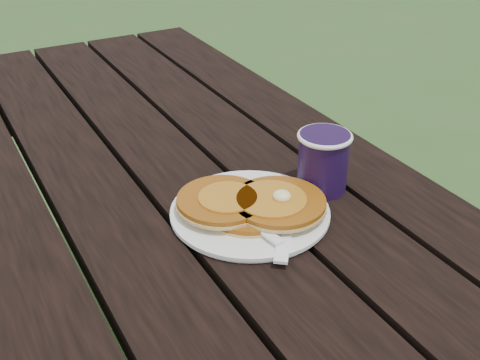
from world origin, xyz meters
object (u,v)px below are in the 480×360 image
pancake_stack (252,203)px  plate (250,213)px  coffee_cup (323,158)px  picnic_table (203,351)px

pancake_stack → plate: bearing=102.7°
pancake_stack → coffee_cup: coffee_cup is taller
picnic_table → pancake_stack: 0.43m
picnic_table → pancake_stack: pancake_stack is taller
picnic_table → pancake_stack: size_ratio=8.23×
plate → pancake_stack: size_ratio=1.12×
picnic_table → coffee_cup: coffee_cup is taller
plate → pancake_stack: 0.02m
picnic_table → coffee_cup: bearing=-28.1°
coffee_cup → plate: bearing=-174.8°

